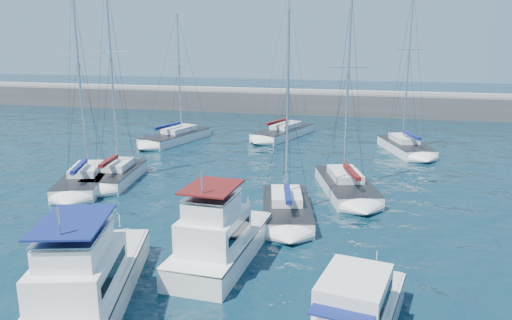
% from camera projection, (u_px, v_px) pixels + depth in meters
% --- Properties ---
extents(ground, '(220.00, 220.00, 0.00)m').
position_uv_depth(ground, '(193.00, 256.00, 26.16)').
color(ground, black).
rests_on(ground, ground).
extents(breakwater, '(160.00, 6.00, 4.45)m').
position_uv_depth(breakwater, '(313.00, 105.00, 75.02)').
color(breakwater, '#424244').
rests_on(breakwater, ground).
extents(motor_yacht_port_inner, '(5.96, 10.89, 4.69)m').
position_uv_depth(motor_yacht_port_inner, '(87.00, 282.00, 20.96)').
color(motor_yacht_port_inner, white).
rests_on(motor_yacht_port_inner, ground).
extents(motor_yacht_stbd_inner, '(3.59, 8.53, 4.69)m').
position_uv_depth(motor_yacht_stbd_inner, '(219.00, 241.00, 25.16)').
color(motor_yacht_stbd_inner, white).
rests_on(motor_yacht_stbd_inner, ground).
extents(motor_yacht_stbd_outer, '(3.91, 7.21, 3.20)m').
position_uv_depth(motor_yacht_stbd_outer, '(356.00, 315.00, 18.89)').
color(motor_yacht_stbd_outer, silver).
rests_on(motor_yacht_stbd_outer, ground).
extents(sailboat_mid_a, '(5.51, 8.84, 15.70)m').
position_uv_depth(sailboat_mid_a, '(85.00, 180.00, 38.13)').
color(sailboat_mid_a, white).
rests_on(sailboat_mid_a, ground).
extents(sailboat_mid_b, '(4.07, 7.56, 16.13)m').
position_uv_depth(sailboat_mid_b, '(116.00, 174.00, 39.48)').
color(sailboat_mid_b, silver).
rests_on(sailboat_mid_b, ground).
extents(sailboat_mid_c, '(4.49, 8.01, 13.20)m').
position_uv_depth(sailboat_mid_c, '(286.00, 209.00, 31.68)').
color(sailboat_mid_c, white).
rests_on(sailboat_mid_c, ground).
extents(sailboat_mid_d, '(5.46, 9.07, 14.46)m').
position_uv_depth(sailboat_mid_d, '(346.00, 186.00, 36.68)').
color(sailboat_mid_d, silver).
rests_on(sailboat_mid_d, ground).
extents(sailboat_back_a, '(5.41, 9.78, 13.86)m').
position_uv_depth(sailboat_back_a, '(177.00, 137.00, 54.54)').
color(sailboat_back_a, silver).
rests_on(sailboat_back_a, ground).
extents(sailboat_back_b, '(6.09, 9.91, 16.86)m').
position_uv_depth(sailboat_back_b, '(283.00, 132.00, 57.01)').
color(sailboat_back_b, silver).
rests_on(sailboat_back_b, ground).
extents(sailboat_back_c, '(5.49, 8.63, 15.96)m').
position_uv_depth(sailboat_back_c, '(405.00, 147.00, 49.53)').
color(sailboat_back_c, white).
rests_on(sailboat_back_c, ground).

